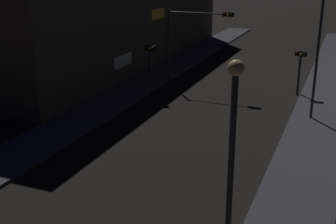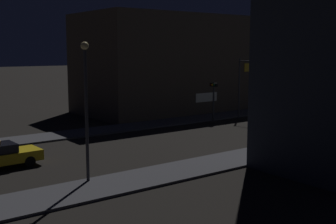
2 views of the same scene
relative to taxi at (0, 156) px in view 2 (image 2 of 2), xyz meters
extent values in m
cube|color=#424247|center=(-6.66, 22.90, -0.67)|extent=(3.12, 65.69, 0.14)
cube|color=#473D33|center=(-13.45, 29.92, 4.41)|extent=(10.47, 34.53, 10.29)
cube|color=white|center=(-8.18, 23.02, 1.12)|extent=(0.08, 2.80, 0.90)
cube|color=yellow|center=(-8.18, 29.92, 4.00)|extent=(0.08, 2.80, 0.90)
cube|color=#26CC66|center=(-8.18, 36.83, 6.88)|extent=(0.08, 2.80, 0.90)
cube|color=yellow|center=(0.00, 0.05, -0.12)|extent=(1.96, 4.46, 0.60)
cylinder|color=black|center=(-0.85, 1.38, -0.42)|extent=(0.24, 0.65, 0.64)
cylinder|color=black|center=(0.75, 1.44, -0.42)|extent=(0.24, 0.65, 0.64)
cylinder|color=#2D2D33|center=(-4.85, 24.28, 2.19)|extent=(0.16, 0.16, 5.85)
cylinder|color=#2D2D33|center=(-2.55, 24.28, 4.87)|extent=(4.60, 0.10, 0.10)
cube|color=black|center=(-0.25, 24.28, 4.87)|extent=(0.80, 0.28, 0.32)
sphere|color=#3F0C0C|center=(-0.50, 24.10, 4.87)|extent=(0.20, 0.20, 0.20)
sphere|color=yellow|center=(-0.25, 24.10, 4.87)|extent=(0.20, 0.20, 0.20)
sphere|color=#0C3319|center=(-0.01, 24.10, 4.87)|extent=(0.20, 0.20, 0.20)
cylinder|color=#2D2D33|center=(-4.85, 20.92, 1.11)|extent=(0.16, 0.16, 3.70)
cube|color=black|center=(-4.85, 20.92, 2.71)|extent=(0.80, 0.28, 0.32)
sphere|color=#3F0C0C|center=(-5.10, 20.74, 2.71)|extent=(0.20, 0.20, 0.20)
sphere|color=yellow|center=(-4.85, 20.74, 2.71)|extent=(0.20, 0.20, 0.20)
sphere|color=#0C3319|center=(-4.60, 20.74, 2.71)|extent=(0.20, 0.20, 0.20)
cylinder|color=#2D2D33|center=(4.92, 25.01, 0.89)|extent=(0.16, 0.16, 3.26)
cube|color=black|center=(4.92, 25.01, 2.27)|extent=(0.80, 0.28, 0.32)
sphere|color=#3F0C0C|center=(4.67, 24.84, 2.27)|extent=(0.20, 0.20, 0.20)
sphere|color=yellow|center=(4.92, 24.84, 2.27)|extent=(0.20, 0.20, 0.20)
sphere|color=#0C3319|center=(5.17, 24.84, 2.27)|extent=(0.20, 0.20, 0.20)
cylinder|color=#2D2D33|center=(5.59, 2.69, 2.66)|extent=(0.16, 0.16, 6.53)
sphere|color=#F4D88C|center=(5.59, 2.69, 6.13)|extent=(0.40, 0.40, 0.40)
cylinder|color=#2D2D33|center=(6.33, 19.84, 3.31)|extent=(0.16, 0.16, 7.82)
sphere|color=#F4D88C|center=(6.33, 19.84, 7.49)|extent=(0.55, 0.55, 0.55)
camera|label=1|loc=(7.94, -7.28, 8.48)|focal=47.73mm
camera|label=2|loc=(25.15, -7.03, 5.95)|focal=47.14mm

